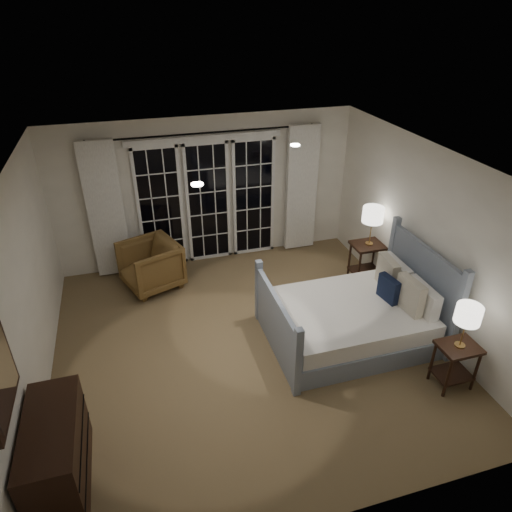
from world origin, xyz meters
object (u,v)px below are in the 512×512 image
object	(u,v)px
bed	(354,317)
lamp_left	(468,315)
dresser	(57,454)
nightstand_right	(367,257)
lamp_right	(373,215)
armchair	(151,265)
nightstand_left	(456,359)

from	to	relation	value
bed	lamp_left	bearing A→B (deg)	-57.66
lamp_left	dresser	distance (m)	4.42
bed	nightstand_right	xyz separation A→B (m)	(0.86, 1.24, 0.13)
nightstand_right	dresser	bearing A→B (deg)	-151.71
nightstand_right	lamp_right	size ratio (longest dim) A/B	1.08
armchair	dresser	bearing A→B (deg)	-39.53
armchair	lamp_right	bearing A→B (deg)	55.98
armchair	dresser	xyz separation A→B (m)	(-1.14, -3.25, 0.02)
dresser	lamp_right	bearing A→B (deg)	28.29
lamp_left	dresser	bearing A→B (deg)	-179.49
nightstand_right	dresser	world-z (taller)	dresser
lamp_left	nightstand_right	bearing A→B (deg)	86.86
bed	nightstand_right	size ratio (longest dim) A/B	3.15
nightstand_left	nightstand_right	distance (m)	2.39
lamp_right	armchair	world-z (taller)	lamp_right
bed	nightstand_right	distance (m)	1.51
lamp_left	bed	bearing A→B (deg)	122.34
lamp_left	dresser	size ratio (longest dim) A/B	0.49
bed	armchair	world-z (taller)	bed
lamp_right	nightstand_right	bearing A→B (deg)	90.00
nightstand_left	lamp_right	world-z (taller)	lamp_right
nightstand_right	lamp_left	xyz separation A→B (m)	(-0.13, -2.39, 0.59)
nightstand_right	armchair	xyz separation A→B (m)	(-3.37, 0.83, -0.07)
nightstand_left	lamp_right	xyz separation A→B (m)	(0.13, 2.39, 0.79)
bed	lamp_right	size ratio (longest dim) A/B	3.39
lamp_left	lamp_right	world-z (taller)	lamp_right
lamp_right	armchair	xyz separation A→B (m)	(-3.37, 0.83, -0.80)
lamp_left	lamp_right	distance (m)	2.40
lamp_right	nightstand_left	bearing A→B (deg)	-93.14
lamp_left	armchair	world-z (taller)	lamp_left
bed	nightstand_right	bearing A→B (deg)	55.27
nightstand_right	lamp_left	world-z (taller)	lamp_left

